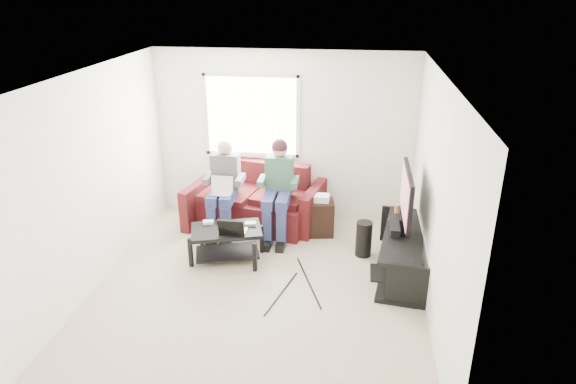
{
  "coord_description": "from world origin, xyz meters",
  "views": [
    {
      "loc": [
        1.09,
        -5.32,
        3.53
      ],
      "look_at": [
        0.29,
        0.6,
        1.05
      ],
      "focal_mm": 32.0,
      "sensor_mm": 36.0,
      "label": 1
    }
  ],
  "objects": [
    {
      "name": "coffee_table",
      "position": [
        -0.55,
        0.63,
        0.34
      ],
      "size": [
        1.04,
        0.81,
        0.46
      ],
      "color": "black",
      "rests_on": "floor"
    },
    {
      "name": "keyboard_floor",
      "position": [
        1.45,
        0.52,
        0.01
      ],
      "size": [
        0.15,
        0.43,
        0.02
      ],
      "primitive_type": "cube",
      "rotation": [
        0.0,
        0.0,
        -0.01
      ],
      "color": "black",
      "rests_on": "floor"
    },
    {
      "name": "console_white",
      "position": [
        1.77,
        0.23,
        0.32
      ],
      "size": [
        0.3,
        0.22,
        0.06
      ],
      "primitive_type": "cube",
      "color": "silver",
      "rests_on": "tv_stand"
    },
    {
      "name": "soundbar",
      "position": [
        1.65,
        0.73,
        0.6
      ],
      "size": [
        0.12,
        0.5,
        0.1
      ],
      "primitive_type": "cube",
      "color": "black",
      "rests_on": "tv_stand"
    },
    {
      "name": "tv",
      "position": [
        1.77,
        0.73,
        1.01
      ],
      "size": [
        0.12,
        1.1,
        0.81
      ],
      "color": "black",
      "rests_on": "tv_stand"
    },
    {
      "name": "wall_back",
      "position": [
        0.0,
        2.25,
        1.3
      ],
      "size": [
        4.5,
        0.0,
        4.5
      ],
      "primitive_type": "plane",
      "rotation": [
        1.57,
        0.0,
        0.0
      ],
      "color": "white",
      "rests_on": "floor"
    },
    {
      "name": "controller_a",
      "position": [
        -0.83,
        0.75,
        0.48
      ],
      "size": [
        0.16,
        0.12,
        0.04
      ],
      "primitive_type": "cube",
      "rotation": [
        0.0,
        0.0,
        0.24
      ],
      "color": "silver",
      "rests_on": "coffee_table"
    },
    {
      "name": "drink_cup",
      "position": [
        1.72,
        1.26,
        0.61
      ],
      "size": [
        0.08,
        0.08,
        0.12
      ],
      "primitive_type": "cylinder",
      "color": "#AA7549",
      "rests_on": "tv_stand"
    },
    {
      "name": "wall_front",
      "position": [
        0.0,
        -2.25,
        1.3
      ],
      "size": [
        4.5,
        0.0,
        4.5
      ],
      "primitive_type": "plane",
      "rotation": [
        -1.57,
        0.0,
        0.0
      ],
      "color": "white",
      "rests_on": "floor"
    },
    {
      "name": "sofa",
      "position": [
        -0.38,
        1.8,
        0.33
      ],
      "size": [
        2.14,
        1.25,
        0.91
      ],
      "color": "#4F1318",
      "rests_on": "floor"
    },
    {
      "name": "wall_left",
      "position": [
        -2.0,
        0.0,
        1.3
      ],
      "size": [
        0.0,
        4.5,
        4.5
      ],
      "primitive_type": "plane",
      "rotation": [
        1.57,
        0.0,
        1.57
      ],
      "color": "white",
      "rests_on": "floor"
    },
    {
      "name": "subwoofer",
      "position": [
        1.28,
        0.99,
        0.25
      ],
      "size": [
        0.22,
        0.22,
        0.5
      ],
      "primitive_type": "cylinder",
      "color": "black",
      "rests_on": "floor"
    },
    {
      "name": "floor",
      "position": [
        0.0,
        0.0,
        0.0
      ],
      "size": [
        4.5,
        4.5,
        0.0
      ],
      "primitive_type": "plane",
      "color": "#C5AE99",
      "rests_on": "ground"
    },
    {
      "name": "person_right",
      "position": [
        0.02,
        1.46,
        0.83
      ],
      "size": [
        0.4,
        0.71,
        1.43
      ],
      "color": "navy",
      "rests_on": "sofa"
    },
    {
      "name": "laptop_black",
      "position": [
        -0.43,
        0.55,
        0.58
      ],
      "size": [
        0.4,
        0.35,
        0.24
      ],
      "primitive_type": null,
      "rotation": [
        0.0,
        0.0,
        0.38
      ],
      "color": "black",
      "rests_on": "coffee_table"
    },
    {
      "name": "controller_b",
      "position": [
        -0.65,
        0.81,
        0.48
      ],
      "size": [
        0.16,
        0.12,
        0.04
      ],
      "primitive_type": "cube",
      "rotation": [
        0.0,
        0.0,
        0.24
      ],
      "color": "black",
      "rests_on": "coffee_table"
    },
    {
      "name": "console_black",
      "position": [
        1.77,
        0.58,
        0.32
      ],
      "size": [
        0.38,
        0.3,
        0.07
      ],
      "primitive_type": "cube",
      "color": "black",
      "rests_on": "tv_stand"
    },
    {
      "name": "window",
      "position": [
        -0.5,
        2.23,
        1.6
      ],
      "size": [
        1.48,
        0.04,
        1.28
      ],
      "color": "white",
      "rests_on": "wall_back"
    },
    {
      "name": "wall_right",
      "position": [
        2.0,
        0.0,
        1.3
      ],
      "size": [
        0.0,
        4.5,
        4.5
      ],
      "primitive_type": "plane",
      "rotation": [
        1.57,
        0.0,
        -1.57
      ],
      "color": "white",
      "rests_on": "floor"
    },
    {
      "name": "ceiling",
      "position": [
        0.0,
        0.0,
        2.6
      ],
      "size": [
        4.5,
        4.5,
        0.0
      ],
      "primitive_type": "plane",
      "rotation": [
        3.14,
        0.0,
        0.0
      ],
      "color": "white",
      "rests_on": "wall_back"
    },
    {
      "name": "controller_c",
      "position": [
        -0.25,
        0.78,
        0.48
      ],
      "size": [
        0.15,
        0.11,
        0.04
      ],
      "primitive_type": "cube",
      "rotation": [
        0.0,
        0.0,
        0.19
      ],
      "color": "gray",
      "rests_on": "coffee_table"
    },
    {
      "name": "laptop_silver",
      "position": [
        -0.78,
        1.27,
        0.75
      ],
      "size": [
        0.37,
        0.3,
        0.24
      ],
      "primitive_type": null,
      "rotation": [
        0.0,
        0.0,
        -0.29
      ],
      "color": "silver",
      "rests_on": "person_left"
    },
    {
      "name": "person_left",
      "position": [
        -0.78,
        1.44,
        0.77
      ],
      "size": [
        0.4,
        0.71,
        1.38
      ],
      "color": "navy",
      "rests_on": "sofa"
    },
    {
      "name": "end_table",
      "position": [
        0.65,
        1.56,
        0.28
      ],
      "size": [
        0.35,
        0.35,
        0.63
      ],
      "color": "black",
      "rests_on": "floor"
    },
    {
      "name": "console_grey",
      "position": [
        1.77,
        0.93,
        0.33
      ],
      "size": [
        0.34,
        0.26,
        0.08
      ],
      "primitive_type": "cube",
      "color": "gray",
      "rests_on": "tv_stand"
    },
    {
      "name": "tv_stand",
      "position": [
        1.77,
        0.63,
        0.24
      ],
      "size": [
        0.72,
        1.71,
        0.55
      ],
      "color": "black",
      "rests_on": "floor"
    }
  ]
}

